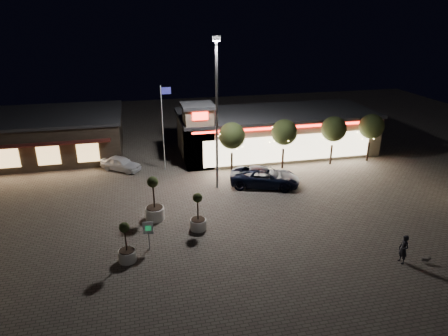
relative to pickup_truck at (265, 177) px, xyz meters
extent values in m
plane|color=#635B50|center=(-6.05, -7.43, -0.82)|extent=(90.00, 90.00, 0.00)
cube|color=gray|center=(3.95, 8.57, 1.18)|extent=(20.00, 8.00, 4.00)
cube|color=#262628|center=(3.95, 8.57, 3.33)|extent=(20.40, 8.40, 0.30)
cube|color=#F9E5BA|center=(3.95, 4.52, 0.78)|extent=(17.00, 0.12, 2.60)
cube|color=#FF2014|center=(3.95, 4.49, 2.93)|extent=(19.00, 0.10, 0.18)
cube|color=gray|center=(-4.75, 5.87, 2.08)|extent=(2.60, 2.60, 5.80)
cube|color=#262628|center=(-4.75, 5.87, 5.13)|extent=(3.00, 3.00, 0.30)
cube|color=#FF2014|center=(-4.75, 4.52, 4.48)|extent=(1.40, 0.10, 0.70)
cube|color=#382D23|center=(-20.05, 12.57, 1.18)|extent=(16.00, 10.00, 4.00)
cube|color=#262628|center=(-20.05, 12.57, 3.33)|extent=(16.40, 10.40, 0.30)
cube|color=#591E19|center=(-20.05, 7.17, 1.98)|extent=(14.40, 0.80, 0.15)
cube|color=#FFC672|center=(-22.05, 7.52, 0.78)|extent=(2.00, 0.12, 1.80)
cube|color=#FFC672|center=(-18.55, 7.52, 0.78)|extent=(2.00, 0.12, 1.80)
cube|color=#FFC672|center=(-15.05, 7.52, 0.78)|extent=(2.00, 0.12, 1.80)
cylinder|color=gray|center=(-4.05, 0.57, 5.18)|extent=(0.20, 0.20, 12.00)
cube|color=gray|center=(-4.05, 0.57, 11.38)|extent=(0.60, 0.40, 0.35)
cube|color=white|center=(-4.05, 0.57, 11.18)|extent=(0.45, 0.30, 0.08)
cylinder|color=white|center=(-8.05, 5.57, 3.18)|extent=(0.10, 0.10, 8.00)
cube|color=navy|center=(-7.60, 5.57, 6.68)|extent=(0.90, 0.04, 0.60)
cylinder|color=#332319|center=(-2.05, 3.57, 0.14)|extent=(0.20, 0.20, 1.92)
sphere|color=#2D3819|center=(-2.05, 3.57, 2.75)|extent=(2.42, 2.42, 2.42)
cylinder|color=#332319|center=(2.95, 3.57, 0.14)|extent=(0.20, 0.20, 1.92)
sphere|color=#2D3819|center=(2.95, 3.57, 2.75)|extent=(2.42, 2.42, 2.42)
cylinder|color=#332319|center=(7.95, 3.57, 0.14)|extent=(0.20, 0.20, 1.92)
sphere|color=#2D3819|center=(7.95, 3.57, 2.75)|extent=(2.42, 2.42, 2.42)
cylinder|color=#332319|center=(11.95, 3.57, 0.14)|extent=(0.20, 0.20, 1.92)
sphere|color=#2D3819|center=(11.95, 3.57, 2.75)|extent=(2.42, 2.42, 2.42)
imported|color=black|center=(0.00, 0.00, 0.00)|extent=(6.49, 4.57, 1.64)
imported|color=white|center=(-12.12, 6.44, -0.15)|extent=(4.11, 3.63, 1.34)
imported|color=black|center=(4.53, -12.52, 0.10)|extent=(0.47, 0.69, 1.83)
cube|color=#59514C|center=(5.87, -12.87, -0.57)|extent=(0.43, 0.28, 0.21)
sphere|color=#59514C|center=(6.09, -12.95, -0.48)|extent=(0.19, 0.19, 0.19)
cylinder|color=white|center=(-9.58, -3.85, -0.37)|extent=(1.36, 1.36, 0.91)
cylinder|color=black|center=(-9.58, -3.85, 0.11)|extent=(1.18, 1.18, 0.07)
cylinder|color=#332319|center=(-9.58, -3.85, 1.16)|extent=(0.11, 0.11, 2.04)
sphere|color=#2D3819|center=(-9.58, -3.85, 2.12)|extent=(0.79, 0.79, 0.79)
cylinder|color=white|center=(-11.55, -8.72, -0.47)|extent=(1.07, 1.07, 0.71)
cylinder|color=black|center=(-11.55, -8.72, -0.09)|extent=(0.93, 0.93, 0.05)
cylinder|color=#332319|center=(-11.55, -8.72, 0.74)|extent=(0.09, 0.09, 1.60)
sphere|color=#2D3819|center=(-11.55, -8.72, 1.50)|extent=(0.62, 0.62, 0.62)
cylinder|color=white|center=(-6.76, -5.96, -0.45)|extent=(1.11, 1.11, 0.74)
cylinder|color=black|center=(-6.76, -5.96, -0.06)|extent=(0.97, 0.97, 0.06)
cylinder|color=#332319|center=(-6.76, -5.96, 0.80)|extent=(0.09, 0.09, 1.67)
sphere|color=#2D3819|center=(-6.76, -5.96, 1.59)|extent=(0.65, 0.65, 0.65)
cylinder|color=gray|center=(-10.18, -7.74, -0.23)|extent=(0.08, 0.08, 1.19)
cube|color=white|center=(-10.18, -7.74, 0.72)|extent=(0.65, 0.15, 0.84)
cube|color=#199649|center=(-10.18, -7.78, 0.72)|extent=(0.35, 0.07, 0.35)
camera|label=1|loc=(-10.34, -29.88, 13.38)|focal=32.00mm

